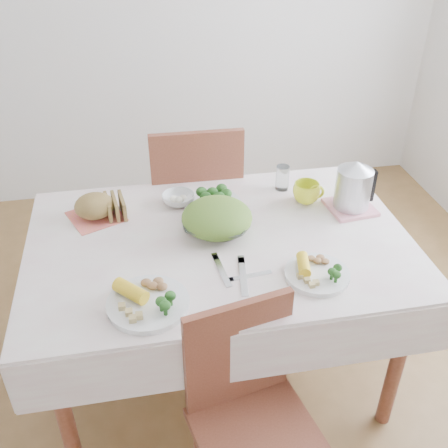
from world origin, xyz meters
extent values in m
plane|color=olive|center=(0.00, 0.00, 0.00)|extent=(3.60, 3.60, 0.00)
cube|color=brown|center=(0.00, 0.00, 0.38)|extent=(1.40, 0.90, 0.75)
cube|color=silver|center=(0.00, 0.00, 0.76)|extent=(1.50, 1.00, 0.01)
cube|color=brown|center=(0.01, -0.66, 0.47)|extent=(0.46, 0.46, 0.86)
cube|color=brown|center=(-0.01, 0.70, 0.47)|extent=(0.46, 0.46, 1.01)
imported|color=white|center=(0.00, 0.06, 0.79)|extent=(0.33, 0.33, 0.07)
cylinder|color=white|center=(-0.30, -0.33, 0.77)|extent=(0.36, 0.36, 0.02)
cylinder|color=white|center=(0.30, -0.29, 0.77)|extent=(0.32, 0.32, 0.02)
cylinder|color=beige|center=(0.01, 0.25, 0.77)|extent=(0.29, 0.29, 0.02)
cube|color=#DD6655|center=(-0.48, 0.26, 0.76)|extent=(0.27, 0.27, 0.00)
ellipsoid|color=brown|center=(-0.48, 0.26, 0.82)|extent=(0.21, 0.21, 0.10)
imported|color=white|center=(-0.13, 0.30, 0.78)|extent=(0.18, 0.18, 0.04)
imported|color=yellow|center=(0.42, 0.21, 0.81)|extent=(0.15, 0.15, 0.09)
cylinder|color=white|center=(0.35, 0.34, 0.83)|extent=(0.07, 0.07, 0.11)
cube|color=pink|center=(0.59, 0.12, 0.77)|extent=(0.21, 0.21, 0.01)
cylinder|color=#B2B5BA|center=(0.59, 0.12, 0.88)|extent=(0.18, 0.18, 0.21)
cube|color=silver|center=(-0.03, -0.19, 0.76)|extent=(0.04, 0.19, 0.00)
cube|color=silver|center=(0.04, -0.24, 0.76)|extent=(0.06, 0.22, 0.00)
cube|color=silver|center=(0.06, -0.24, 0.76)|extent=(0.17, 0.04, 0.00)
camera|label=1|loc=(-0.29, -1.65, 1.96)|focal=42.00mm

